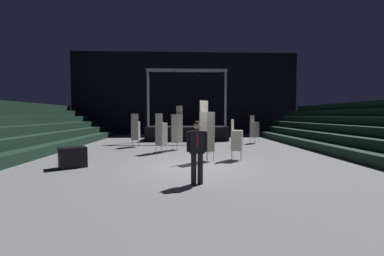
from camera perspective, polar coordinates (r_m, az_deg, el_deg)
ground_plane at (r=8.97m, az=-0.09°, el=-9.36°), size 22.00×30.00×0.10m
arena_end_wall at (r=23.85m, az=-1.51°, el=8.15°), size 22.00×0.30×8.00m
stage_riser at (r=18.29m, az=-1.25°, el=-0.91°), size 6.04×2.59×5.16m
man_with_tie at (r=6.53m, az=1.20°, el=-4.87°), size 0.57×0.24×1.73m
chair_stack_front_left at (r=14.68m, az=-13.22°, el=-0.52°), size 0.46×0.46×1.96m
chair_stack_front_right at (r=12.14m, az=-7.29°, el=-1.20°), size 0.61×0.61×1.96m
chair_stack_mid_left at (r=10.27m, az=10.55°, el=-2.69°), size 0.57×0.57×1.71m
chair_stack_mid_right at (r=9.78m, az=3.58°, el=-0.72°), size 0.62×0.62×2.48m
chair_stack_mid_centre at (r=13.04m, az=-3.56°, el=0.04°), size 0.62×0.62×2.39m
chair_stack_rear_left at (r=16.62m, az=14.57°, el=-0.28°), size 0.62×0.62×1.88m
equipment_road_case at (r=9.73m, az=-26.42°, el=-6.24°), size 1.08×0.98×0.72m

